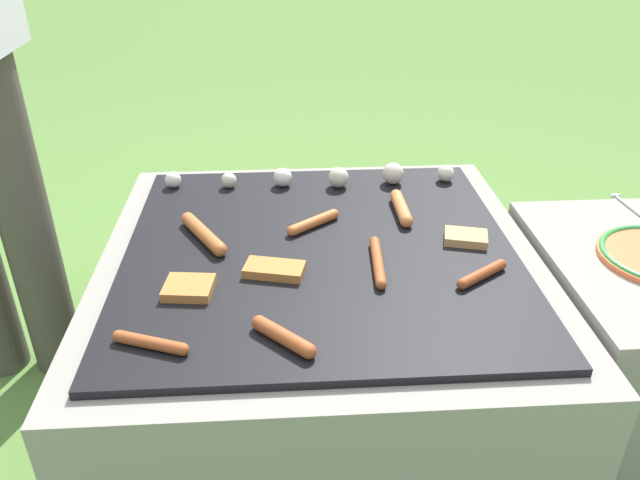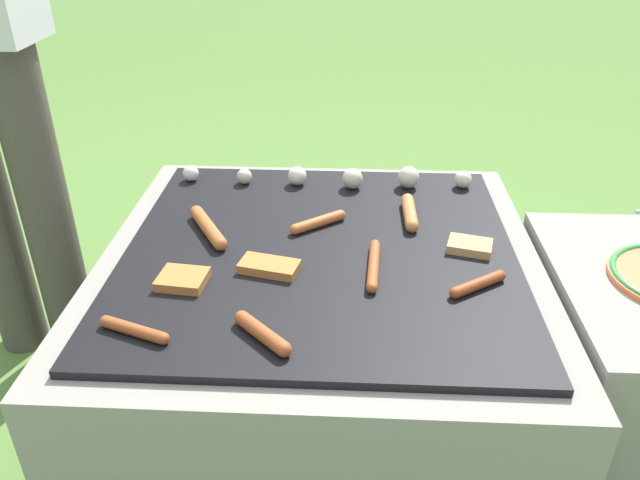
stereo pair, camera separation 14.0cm
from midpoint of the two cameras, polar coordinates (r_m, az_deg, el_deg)
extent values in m
plane|color=#567F38|center=(1.66, -2.48, -13.32)|extent=(14.00, 14.00, 0.00)
cube|color=gray|center=(1.53, -2.64, -7.84)|extent=(0.99, 0.99, 0.40)
cube|color=black|center=(1.41, -2.83, -1.10)|extent=(0.87, 0.87, 0.02)
cube|color=gray|center=(1.63, 24.79, -7.87)|extent=(0.47, 0.59, 0.42)
cylinder|color=#4C473D|center=(1.68, -27.44, 1.04)|extent=(0.12, 0.12, 0.83)
cylinder|color=#B7602D|center=(1.47, -13.33, 0.51)|extent=(0.12, 0.17, 0.03)
sphere|color=#B7602D|center=(1.40, -11.99, -0.95)|extent=(0.03, 0.03, 0.03)
sphere|color=#B7602D|center=(1.54, -14.55, 1.83)|extent=(0.03, 0.03, 0.03)
cylinder|color=#93421E|center=(1.32, 11.69, -3.15)|extent=(0.11, 0.09, 0.02)
sphere|color=#93421E|center=(1.36, 13.42, -2.27)|extent=(0.02, 0.02, 0.02)
sphere|color=#93421E|center=(1.28, 9.85, -4.08)|extent=(0.02, 0.02, 0.02)
cylinder|color=#A34C23|center=(1.13, -6.98, -8.88)|extent=(0.11, 0.11, 0.03)
sphere|color=#A34C23|center=(1.16, -9.05, -7.60)|extent=(0.03, 0.03, 0.03)
sphere|color=#A34C23|center=(1.09, -4.76, -10.22)|extent=(0.03, 0.03, 0.03)
cylinder|color=#C6753D|center=(1.55, 4.89, 2.88)|extent=(0.03, 0.14, 0.03)
sphere|color=#C6753D|center=(1.49, 5.29, 1.66)|extent=(0.03, 0.03, 0.03)
sphere|color=#C6753D|center=(1.61, 4.52, 4.01)|extent=(0.03, 0.03, 0.03)
cylinder|color=#B7602D|center=(1.49, -3.29, 1.56)|extent=(0.12, 0.10, 0.03)
sphere|color=#B7602D|center=(1.52, -1.35, 2.32)|extent=(0.03, 0.03, 0.03)
sphere|color=#B7602D|center=(1.45, -5.33, 0.76)|extent=(0.03, 0.03, 0.03)
cylinder|color=#A34C23|center=(1.33, 2.32, -2.11)|extent=(0.03, 0.17, 0.02)
sphere|color=#A34C23|center=(1.40, 2.20, -0.27)|extent=(0.02, 0.02, 0.02)
sphere|color=#A34C23|center=(1.26, 2.46, -4.16)|extent=(0.02, 0.02, 0.02)
cylinder|color=#A34C23|center=(1.17, -18.64, -9.01)|extent=(0.13, 0.07, 0.02)
sphere|color=#A34C23|center=(1.14, -15.94, -9.72)|extent=(0.02, 0.02, 0.02)
sphere|color=#A34C23|center=(1.20, -21.18, -8.32)|extent=(0.02, 0.02, 0.02)
cube|color=#B27033|center=(1.29, -14.96, -4.34)|extent=(0.11, 0.09, 0.02)
cube|color=#B27033|center=(1.32, -7.23, -2.78)|extent=(0.14, 0.09, 0.02)
cube|color=tan|center=(1.45, 10.54, 0.15)|extent=(0.11, 0.09, 0.02)
sphere|color=silver|center=(1.75, -15.54, 5.28)|extent=(0.04, 0.04, 0.04)
sphere|color=beige|center=(1.71, -10.67, 5.34)|extent=(0.04, 0.04, 0.04)
sphere|color=silver|center=(1.70, -5.79, 5.67)|extent=(0.05, 0.05, 0.05)
sphere|color=beige|center=(1.68, -0.67, 5.69)|extent=(0.06, 0.06, 0.06)
sphere|color=beige|center=(1.71, 4.37, 6.03)|extent=(0.06, 0.06, 0.06)
sphere|color=beige|center=(1.74, 9.18, 6.00)|extent=(0.05, 0.05, 0.05)
cylinder|color=silver|center=(1.71, 25.01, 2.18)|extent=(0.02, 0.20, 0.01)
cube|color=silver|center=(1.78, 23.41, 3.68)|extent=(0.02, 0.01, 0.01)
camera|label=1|loc=(0.07, -92.86, -1.63)|focal=35.00mm
camera|label=2|loc=(0.07, 87.14, 1.63)|focal=35.00mm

